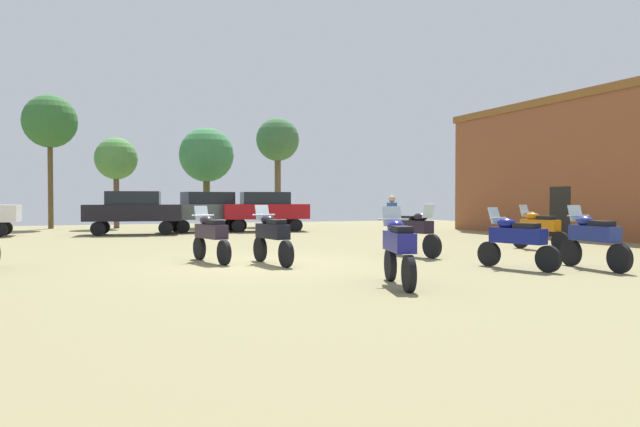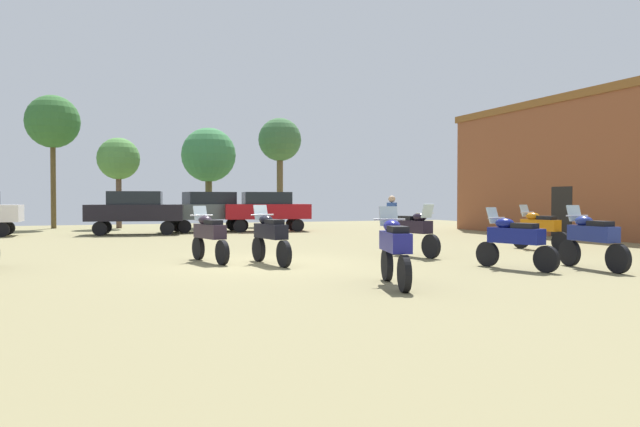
{
  "view_description": "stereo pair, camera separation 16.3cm",
  "coord_description": "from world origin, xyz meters",
  "px_view_note": "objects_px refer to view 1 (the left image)",
  "views": [
    {
      "loc": [
        -4.11,
        -14.45,
        1.65
      ],
      "look_at": [
        3.51,
        4.48,
        1.16
      ],
      "focal_mm": 33.24,
      "sensor_mm": 36.0,
      "label": 1
    },
    {
      "loc": [
        -3.96,
        -14.51,
        1.65
      ],
      "look_at": [
        3.51,
        4.48,
        1.16
      ],
      "focal_mm": 33.24,
      "sensor_mm": 36.0,
      "label": 2
    }
  ],
  "objects_px": {
    "motorcycle_5": "(399,247)",
    "motorcycle_9": "(539,228)",
    "motorcycle_6": "(593,238)",
    "car_5": "(265,208)",
    "motorcycle_13": "(414,230)",
    "car_2": "(134,209)",
    "tree_5": "(278,141)",
    "tree_6": "(116,159)",
    "tree_2": "(50,122)",
    "motorcycle_10": "(516,239)",
    "tree_1": "(206,155)",
    "motorcycle_4": "(211,235)",
    "person_1": "(392,218)",
    "car_1": "(208,209)",
    "brick_building": "(627,166)",
    "motorcycle_1": "(272,235)"
  },
  "relations": [
    {
      "from": "motorcycle_4",
      "to": "car_2",
      "type": "height_order",
      "value": "car_2"
    },
    {
      "from": "motorcycle_4",
      "to": "car_5",
      "type": "bearing_deg",
      "value": 55.9
    },
    {
      "from": "motorcycle_4",
      "to": "person_1",
      "type": "xyz_separation_m",
      "value": [
        6.44,
        2.05,
        0.31
      ]
    },
    {
      "from": "car_1",
      "to": "tree_6",
      "type": "distance_m",
      "value": 7.37
    },
    {
      "from": "motorcycle_5",
      "to": "tree_1",
      "type": "relative_size",
      "value": 0.35
    },
    {
      "from": "brick_building",
      "to": "motorcycle_4",
      "type": "distance_m",
      "value": 19.55
    },
    {
      "from": "car_1",
      "to": "car_5",
      "type": "relative_size",
      "value": 1.0
    },
    {
      "from": "tree_5",
      "to": "tree_6",
      "type": "xyz_separation_m",
      "value": [
        -9.63,
        -0.27,
        -1.4
      ]
    },
    {
      "from": "motorcycle_13",
      "to": "tree_6",
      "type": "height_order",
      "value": "tree_6"
    },
    {
      "from": "tree_2",
      "to": "tree_5",
      "type": "bearing_deg",
      "value": -2.94
    },
    {
      "from": "motorcycle_1",
      "to": "motorcycle_4",
      "type": "height_order",
      "value": "motorcycle_1"
    },
    {
      "from": "motorcycle_4",
      "to": "car_1",
      "type": "relative_size",
      "value": 0.48
    },
    {
      "from": "motorcycle_10",
      "to": "tree_5",
      "type": "distance_m",
      "value": 24.96
    },
    {
      "from": "motorcycle_4",
      "to": "car_5",
      "type": "distance_m",
      "value": 14.9
    },
    {
      "from": "car_1",
      "to": "person_1",
      "type": "relative_size",
      "value": 2.55
    },
    {
      "from": "tree_5",
      "to": "tree_6",
      "type": "relative_size",
      "value": 1.32
    },
    {
      "from": "brick_building",
      "to": "tree_2",
      "type": "xyz_separation_m",
      "value": [
        -23.74,
        17.19,
        2.83
      ]
    },
    {
      "from": "motorcycle_4",
      "to": "tree_6",
      "type": "bearing_deg",
      "value": 81.58
    },
    {
      "from": "motorcycle_13",
      "to": "car_2",
      "type": "xyz_separation_m",
      "value": [
        -6.62,
        13.88,
        0.43
      ]
    },
    {
      "from": "motorcycle_6",
      "to": "car_5",
      "type": "bearing_deg",
      "value": 101.73
    },
    {
      "from": "brick_building",
      "to": "tree_2",
      "type": "relative_size",
      "value": 2.34
    },
    {
      "from": "motorcycle_6",
      "to": "motorcycle_10",
      "type": "distance_m",
      "value": 1.79
    },
    {
      "from": "car_5",
      "to": "brick_building",
      "type": "bearing_deg",
      "value": -119.68
    },
    {
      "from": "brick_building",
      "to": "motorcycle_4",
      "type": "bearing_deg",
      "value": -168.8
    },
    {
      "from": "car_2",
      "to": "tree_2",
      "type": "relative_size",
      "value": 0.61
    },
    {
      "from": "motorcycle_10",
      "to": "tree_6",
      "type": "relative_size",
      "value": 0.42
    },
    {
      "from": "motorcycle_1",
      "to": "motorcycle_10",
      "type": "relative_size",
      "value": 1.04
    },
    {
      "from": "motorcycle_1",
      "to": "tree_5",
      "type": "distance_m",
      "value": 22.91
    },
    {
      "from": "brick_building",
      "to": "person_1",
      "type": "relative_size",
      "value": 9.91
    },
    {
      "from": "car_1",
      "to": "tree_6",
      "type": "height_order",
      "value": "tree_6"
    },
    {
      "from": "motorcycle_13",
      "to": "tree_2",
      "type": "relative_size",
      "value": 0.3
    },
    {
      "from": "motorcycle_1",
      "to": "car_5",
      "type": "distance_m",
      "value": 15.45
    },
    {
      "from": "motorcycle_10",
      "to": "motorcycle_13",
      "type": "height_order",
      "value": "motorcycle_13"
    },
    {
      "from": "motorcycle_5",
      "to": "motorcycle_9",
      "type": "height_order",
      "value": "motorcycle_5"
    },
    {
      "from": "car_1",
      "to": "tree_1",
      "type": "relative_size",
      "value": 0.76
    },
    {
      "from": "motorcycle_9",
      "to": "motorcycle_13",
      "type": "bearing_deg",
      "value": 173.14
    },
    {
      "from": "motorcycle_1",
      "to": "motorcycle_5",
      "type": "relative_size",
      "value": 1.07
    },
    {
      "from": "tree_6",
      "to": "motorcycle_13",
      "type": "bearing_deg",
      "value": -71.1
    },
    {
      "from": "motorcycle_6",
      "to": "tree_1",
      "type": "distance_m",
      "value": 25.06
    },
    {
      "from": "tree_2",
      "to": "tree_6",
      "type": "height_order",
      "value": "tree_2"
    },
    {
      "from": "motorcycle_5",
      "to": "tree_2",
      "type": "xyz_separation_m",
      "value": [
        -7.14,
        26.46,
        5.19
      ]
    },
    {
      "from": "motorcycle_4",
      "to": "tree_1",
      "type": "bearing_deg",
      "value": 67.14
    },
    {
      "from": "car_1",
      "to": "motorcycle_9",
      "type": "bearing_deg",
      "value": -158.25
    },
    {
      "from": "motorcycle_4",
      "to": "motorcycle_9",
      "type": "distance_m",
      "value": 10.58
    },
    {
      "from": "motorcycle_13",
      "to": "car_5",
      "type": "xyz_separation_m",
      "value": [
        -0.17,
        14.34,
        0.43
      ]
    },
    {
      "from": "motorcycle_10",
      "to": "tree_1",
      "type": "bearing_deg",
      "value": 80.57
    },
    {
      "from": "motorcycle_4",
      "to": "motorcycle_6",
      "type": "bearing_deg",
      "value": -43.37
    },
    {
      "from": "tree_2",
      "to": "car_5",
      "type": "bearing_deg",
      "value": -34.81
    },
    {
      "from": "brick_building",
      "to": "motorcycle_9",
      "type": "height_order",
      "value": "brick_building"
    },
    {
      "from": "tree_6",
      "to": "motorcycle_6",
      "type": "bearing_deg",
      "value": -69.58
    }
  ]
}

